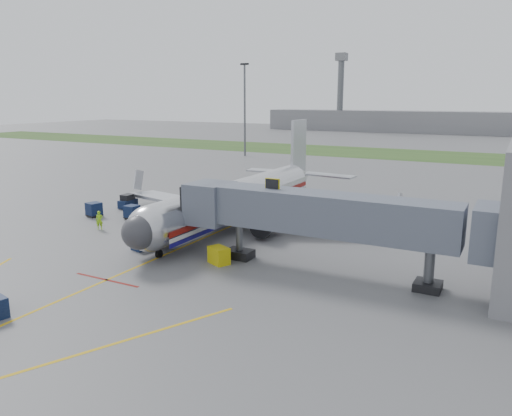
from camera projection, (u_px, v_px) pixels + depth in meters
The scene contains 15 objects.
ground at pixel (143, 264), 39.79m from camera, with size 400.00×400.00×0.00m, color #565659.
grass_strip at pixel (398, 154), 117.31m from camera, with size 300.00×25.00×0.01m, color #2D4C1E.
apron_markings at pixel (70, 296), 33.42m from camera, with size 21.52×50.00×0.01m.
airliner at pixel (239, 198), 52.35m from camera, with size 32.10×35.67×10.25m.
jet_bridge at pixel (319, 214), 37.22m from camera, with size 25.30×4.00×6.90m.
light_mast_left at pixel (245, 108), 111.54m from camera, with size 2.00×0.44×20.40m.
distant_terminal at pixel (419, 122), 189.94m from camera, with size 120.00×14.00×8.00m, color slate.
control_tower at pixel (341, 86), 196.54m from camera, with size 4.00×4.00×30.00m.
baggage_tug at pixel (128, 202), 60.02m from camera, with size 1.33×2.41×1.65m.
baggage_cart_a at pixel (94, 209), 55.62m from camera, with size 1.76×1.76×1.57m.
baggage_cart_b at pixel (132, 212), 54.57m from camera, with size 1.39×1.39×1.49m.
baggage_cart_c at pixel (220, 210), 55.45m from camera, with size 1.76×1.76×1.57m.
belt_loader at pixel (151, 241), 44.31m from camera, with size 2.11×4.26×2.01m.
ground_power_cart at pixel (219, 255), 39.81m from camera, with size 2.03×1.75×1.37m.
ramp_worker at pixel (99, 220), 50.11m from camera, with size 0.69×0.45×1.90m, color #8CD519.
Camera 1 is at (25.79, -29.17, 13.00)m, focal length 35.00 mm.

